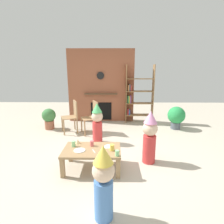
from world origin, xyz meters
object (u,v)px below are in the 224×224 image
at_px(child_with_cone_hat, 103,181).
at_px(dining_chair_left, 72,115).
at_px(coffee_table, 92,152).
at_px(child_by_the_chairs, 97,122).
at_px(paper_cup_near_right, 74,144).
at_px(paper_plate_rear, 109,147).
at_px(child_in_pink, 150,136).
at_px(paper_cup_center, 117,153).
at_px(potted_plant_tall, 176,116).
at_px(potted_plant_short, 49,117).
at_px(paper_cup_far_left, 92,143).
at_px(paper_plate_front, 79,150).
at_px(bookshelf, 137,96).
at_px(birthday_cake_slice, 78,141).
at_px(dining_chair_middle, 92,115).
at_px(paper_cup_near_left, 112,147).

bearing_deg(child_with_cone_hat, dining_chair_left, 5.34).
distance_m(coffee_table, child_by_the_chairs, 1.21).
bearing_deg(paper_cup_near_right, coffee_table, -15.81).
bearing_deg(paper_plate_rear, child_in_pink, 12.24).
height_order(coffee_table, paper_cup_near_right, paper_cup_near_right).
xyz_separation_m(paper_plate_rear, child_by_the_chairs, (-0.31, 1.10, 0.13)).
height_order(paper_cup_near_right, paper_cup_center, paper_cup_near_right).
relative_size(paper_cup_center, child_by_the_chairs, 0.10).
bearing_deg(paper_plate_rear, coffee_table, -163.39).
height_order(coffee_table, child_in_pink, child_in_pink).
xyz_separation_m(child_in_pink, potted_plant_tall, (1.18, 2.00, -0.15)).
distance_m(potted_plant_tall, potted_plant_short, 3.80).
relative_size(paper_cup_far_left, paper_plate_front, 0.50).
distance_m(paper_plate_front, potted_plant_short, 2.63).
bearing_deg(bookshelf, child_with_cone_hat, -102.26).
bearing_deg(paper_plate_front, birthday_cake_slice, 106.44).
xyz_separation_m(paper_plate_rear, dining_chair_middle, (-0.51, 1.77, 0.12)).
bearing_deg(bookshelf, birthday_cake_slice, -118.14).
xyz_separation_m(coffee_table, paper_plate_rear, (0.30, 0.09, 0.07)).
distance_m(paper_cup_near_left, paper_plate_front, 0.57).
xyz_separation_m(paper_plate_front, dining_chair_middle, (-0.00, 1.93, 0.12)).
bearing_deg(paper_cup_near_right, potted_plant_tall, 39.78).
bearing_deg(birthday_cake_slice, paper_cup_near_right, -108.86).
height_order(paper_cup_near_right, child_by_the_chairs, child_by_the_chairs).
bearing_deg(child_with_cone_hat, paper_cup_center, -25.36).
bearing_deg(bookshelf, paper_plate_front, -114.25).
relative_size(coffee_table, birthday_cake_slice, 10.14).
bearing_deg(paper_plate_front, paper_cup_far_left, 46.08).
bearing_deg(paper_cup_near_left, dining_chair_left, 119.79).
height_order(paper_cup_near_right, paper_plate_rear, paper_cup_near_right).
xyz_separation_m(paper_cup_far_left, child_by_the_chairs, (0.00, 1.06, 0.08)).
bearing_deg(dining_chair_left, potted_plant_tall, 162.73).
relative_size(paper_plate_front, child_in_pink, 0.20).
height_order(paper_plate_front, dining_chair_left, dining_chair_left).
bearing_deg(coffee_table, child_with_cone_hat, -76.17).
xyz_separation_m(paper_cup_near_right, birthday_cake_slice, (0.05, 0.14, -0.01)).
bearing_deg(paper_cup_far_left, child_in_pink, 6.61).
relative_size(paper_cup_near_right, dining_chair_left, 0.12).
distance_m(paper_cup_near_left, child_in_pink, 0.78).
xyz_separation_m(child_in_pink, dining_chair_left, (-1.86, 1.69, -0.03)).
xyz_separation_m(coffee_table, paper_plate_front, (-0.21, -0.07, 0.07)).
distance_m(paper_plate_front, paper_plate_rear, 0.53).
relative_size(paper_cup_near_left, child_with_cone_hat, 0.12).
height_order(paper_cup_center, child_with_cone_hat, child_with_cone_hat).
bearing_deg(paper_cup_center, dining_chair_middle, 107.25).
height_order(paper_plate_rear, child_by_the_chairs, child_by_the_chairs).
height_order(birthday_cake_slice, potted_plant_short, potted_plant_short).
bearing_deg(child_in_pink, birthday_cake_slice, -12.69).
relative_size(paper_cup_near_left, paper_cup_far_left, 1.10).
height_order(paper_cup_center, potted_plant_tall, potted_plant_tall).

